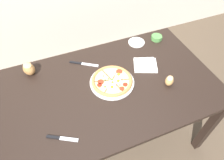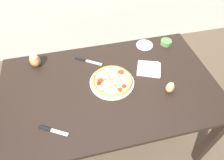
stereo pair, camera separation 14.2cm
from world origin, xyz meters
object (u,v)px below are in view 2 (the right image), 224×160
at_px(bread_piece_near, 170,87).
at_px(bread_piece_mid, 35,60).
at_px(pizza, 112,81).
at_px(knife_spare, 88,61).
at_px(dining_table, 109,93).
at_px(side_saucer, 145,45).
at_px(napkin_folded, 149,68).
at_px(ramekin_bowl, 166,42).
at_px(knife_main, 53,131).

bearing_deg(bread_piece_near, bread_piece_mid, 152.12).
height_order(pizza, knife_spare, pizza).
xyz_separation_m(dining_table, knife_spare, (-0.11, 0.28, 0.10)).
distance_m(bread_piece_mid, knife_spare, 0.40).
distance_m(knife_spare, side_saucer, 0.51).
height_order(dining_table, bread_piece_mid, bread_piece_mid).
xyz_separation_m(dining_table, napkin_folded, (0.33, 0.08, 0.11)).
xyz_separation_m(pizza, ramekin_bowl, (0.56, 0.32, 0.00)).
height_order(bread_piece_mid, knife_main, bread_piece_mid).
xyz_separation_m(napkin_folded, bread_piece_near, (0.07, -0.22, 0.02)).
distance_m(pizza, knife_main, 0.52).
bearing_deg(knife_main, ramekin_bowl, 61.13).
distance_m(dining_table, side_saucer, 0.55).
xyz_separation_m(bread_piece_mid, knife_main, (0.10, -0.61, -0.05)).
height_order(pizza, napkin_folded, pizza).
xyz_separation_m(bread_piece_near, knife_spare, (-0.51, 0.42, -0.03)).
height_order(ramekin_bowl, napkin_folded, ramekin_bowl).
distance_m(knife_main, side_saucer, 1.02).
distance_m(ramekin_bowl, knife_spare, 0.69).
relative_size(knife_main, knife_spare, 0.85).
distance_m(dining_table, ramekin_bowl, 0.69).
distance_m(knife_main, knife_spare, 0.62).
xyz_separation_m(pizza, bread_piece_mid, (-0.53, 0.32, 0.03)).
bearing_deg(dining_table, pizza, 36.11).
xyz_separation_m(bread_piece_near, knife_main, (-0.80, -0.13, -0.03)).
bearing_deg(bread_piece_near, dining_table, 160.67).
xyz_separation_m(knife_spare, side_saucer, (0.51, 0.08, 0.00)).
relative_size(dining_table, knife_spare, 7.50).
bearing_deg(knife_main, knife_spare, 91.19).
relative_size(pizza, knife_spare, 1.55).
relative_size(ramekin_bowl, bread_piece_near, 1.02).
relative_size(napkin_folded, knife_spare, 1.06).
bearing_deg(bread_piece_mid, dining_table, -33.82).
bearing_deg(napkin_folded, ramekin_bowl, 46.00).
relative_size(pizza, napkin_folded, 1.47).
bearing_deg(pizza, bread_piece_mid, 149.12).
bearing_deg(ramekin_bowl, side_saucer, 172.93).
height_order(pizza, bread_piece_near, bread_piece_near).
relative_size(bread_piece_near, bread_piece_mid, 0.75).
bearing_deg(ramekin_bowl, dining_table, -149.48).
height_order(napkin_folded, knife_spare, napkin_folded).
relative_size(napkin_folded, side_saucer, 1.54).
height_order(pizza, side_saucer, pizza).
bearing_deg(side_saucer, bread_piece_mid, -178.27).
xyz_separation_m(dining_table, ramekin_bowl, (0.58, 0.34, 0.11)).
relative_size(ramekin_bowl, napkin_folded, 0.45).
xyz_separation_m(napkin_folded, bread_piece_mid, (-0.84, 0.26, 0.03)).
distance_m(dining_table, pizza, 0.12).
distance_m(napkin_folded, bread_piece_near, 0.23).
bearing_deg(bread_piece_mid, napkin_folded, -17.07).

